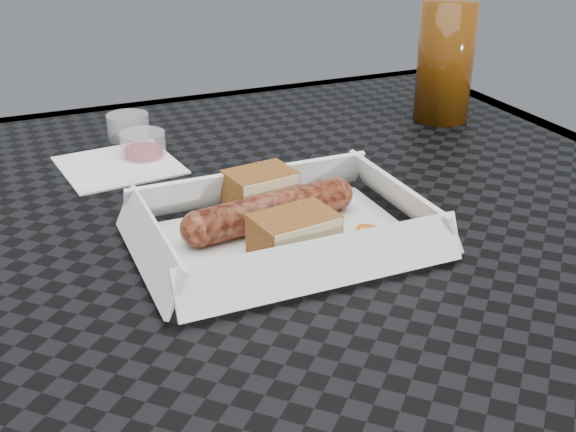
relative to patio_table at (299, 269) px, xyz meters
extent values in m
cube|color=black|center=(0.00, 0.00, 0.07)|extent=(0.80, 0.80, 0.01)
cube|color=black|center=(0.00, 0.39, 0.06)|extent=(0.80, 0.03, 0.03)
cylinder|color=black|center=(0.35, 0.35, -0.30)|extent=(0.03, 0.03, 0.73)
cube|color=white|center=(-0.05, -0.07, 0.08)|extent=(0.22, 0.15, 0.00)
cylinder|color=brown|center=(-0.05, -0.05, 0.10)|extent=(0.14, 0.05, 0.03)
sphere|color=brown|center=(0.02, -0.04, 0.10)|extent=(0.03, 0.03, 0.03)
sphere|color=brown|center=(-0.12, -0.06, 0.10)|extent=(0.03, 0.03, 0.03)
cube|color=brown|center=(-0.04, -0.01, 0.10)|extent=(0.07, 0.05, 0.04)
cube|color=brown|center=(-0.05, -0.10, 0.10)|extent=(0.07, 0.05, 0.03)
cylinder|color=#FA570A|center=(0.01, -0.11, 0.08)|extent=(0.02, 0.02, 0.00)
torus|color=white|center=(0.01, -0.11, 0.08)|extent=(0.02, 0.02, 0.00)
cube|color=#B2D17F|center=(0.02, -0.10, 0.08)|extent=(0.02, 0.02, 0.00)
cube|color=white|center=(-0.14, 0.17, 0.08)|extent=(0.13, 0.13, 0.00)
cylinder|color=maroon|center=(-0.11, 0.18, 0.09)|extent=(0.05, 0.05, 0.03)
cylinder|color=silver|center=(-0.11, 0.25, 0.09)|extent=(0.05, 0.05, 0.03)
cylinder|color=#4D2706|center=(0.28, 0.17, 0.15)|extent=(0.07, 0.07, 0.15)
camera|label=1|loc=(-0.27, -0.59, 0.37)|focal=45.00mm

